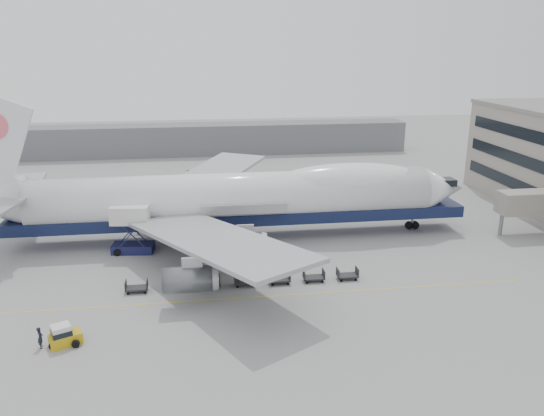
{
  "coord_description": "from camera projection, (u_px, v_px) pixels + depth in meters",
  "views": [
    {
      "loc": [
        -4.41,
        -55.2,
        25.03
      ],
      "look_at": [
        4.19,
        6.0,
        5.82
      ],
      "focal_mm": 35.0,
      "sensor_mm": 36.0,
      "label": 1
    }
  ],
  "objects": [
    {
      "name": "dolly_0",
      "position": [
        137.0,
        287.0,
        55.68
      ],
      "size": [
        2.3,
        1.35,
        1.3
      ],
      "color": "#2D2D30",
      "rests_on": "ground"
    },
    {
      "name": "traffic_cone",
      "position": [
        58.0,
        324.0,
        48.99
      ],
      "size": [
        0.34,
        0.34,
        0.5
      ],
      "rotation": [
        0.0,
        0.0,
        0.11
      ],
      "color": "orange",
      "rests_on": "ground"
    },
    {
      "name": "ground_worker",
      "position": [
        40.0,
        337.0,
        45.36
      ],
      "size": [
        0.63,
        0.8,
        1.94
      ],
      "primitive_type": "imported",
      "rotation": [
        0.0,
        0.0,
        1.83
      ],
      "color": "black",
      "rests_on": "ground"
    },
    {
      "name": "dolly_5",
      "position": [
        314.0,
        277.0,
        58.21
      ],
      "size": [
        2.3,
        1.35,
        1.3
      ],
      "color": "#2D2D30",
      "rests_on": "ground"
    },
    {
      "name": "dolly_3",
      "position": [
        245.0,
        281.0,
        57.19
      ],
      "size": [
        2.3,
        1.35,
        1.3
      ],
      "color": "#2D2D30",
      "rests_on": "ground"
    },
    {
      "name": "dolly_4",
      "position": [
        280.0,
        279.0,
        57.7
      ],
      "size": [
        2.3,
        1.35,
        1.3
      ],
      "color": "#2D2D30",
      "rests_on": "ground"
    },
    {
      "name": "dolly_1",
      "position": [
        173.0,
        285.0,
        56.18
      ],
      "size": [
        2.3,
        1.35,
        1.3
      ],
      "color": "#2D2D30",
      "rests_on": "ground"
    },
    {
      "name": "ground",
      "position": [
        243.0,
        274.0,
        60.22
      ],
      "size": [
        260.0,
        260.0,
        0.0
      ],
      "primitive_type": "plane",
      "color": "gray",
      "rests_on": "ground"
    },
    {
      "name": "baggage_tug",
      "position": [
        64.0,
        336.0,
        45.79
      ],
      "size": [
        2.99,
        2.38,
        1.93
      ],
      "rotation": [
        0.0,
        0.0,
        0.43
      ],
      "color": "gold",
      "rests_on": "ground"
    },
    {
      "name": "hangar",
      "position": [
        174.0,
        140.0,
        124.05
      ],
      "size": [
        110.0,
        8.0,
        7.0
      ],
      "primitive_type": "cube",
      "color": "slate",
      "rests_on": "ground"
    },
    {
      "name": "dolly_2",
      "position": [
        209.0,
        283.0,
        56.69
      ],
      "size": [
        2.3,
        1.35,
        1.3
      ],
      "color": "#2D2D30",
      "rests_on": "ground"
    },
    {
      "name": "airliner",
      "position": [
        239.0,
        197.0,
        69.98
      ],
      "size": [
        67.0,
        55.3,
        19.98
      ],
      "color": "white",
      "rests_on": "ground"
    },
    {
      "name": "catering_truck",
      "position": [
        131.0,
        226.0,
        65.52
      ],
      "size": [
        5.3,
        3.94,
        6.11
      ],
      "rotation": [
        0.0,
        0.0,
        -0.12
      ],
      "color": "#181B49",
      "rests_on": "ground"
    },
    {
      "name": "apron_line",
      "position": [
        248.0,
        298.0,
        54.54
      ],
      "size": [
        60.0,
        0.15,
        0.01
      ],
      "primitive_type": "cube",
      "color": "gold",
      "rests_on": "ground"
    },
    {
      "name": "dolly_6",
      "position": [
        347.0,
        275.0,
        58.71
      ],
      "size": [
        2.3,
        1.35,
        1.3
      ],
      "color": "#2D2D30",
      "rests_on": "ground"
    }
  ]
}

